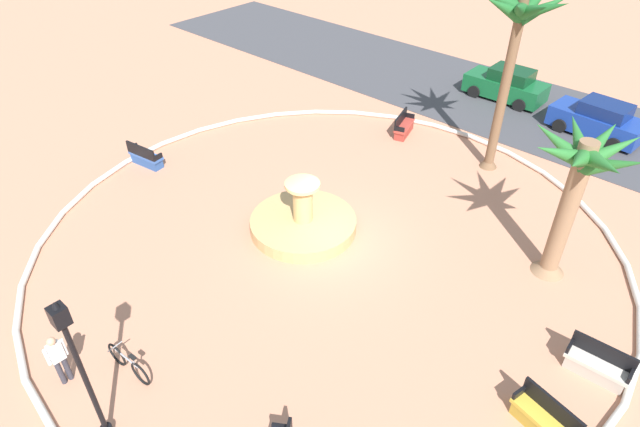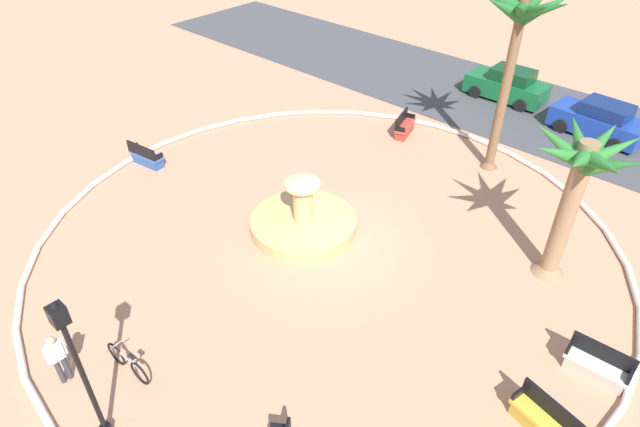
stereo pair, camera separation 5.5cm
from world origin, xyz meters
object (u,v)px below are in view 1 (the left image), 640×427
Objects in this scene: bench_southwest at (146,158)px; person_cyclist_helmet at (58,357)px; bench_southeast at (544,421)px; palm_tree_near_fountain at (579,177)px; parked_car_second at (598,120)px; lamppost at (79,365)px; bicycle_red_frame at (128,364)px; fountain at (303,222)px; bench_west at (404,127)px; parked_car_leftmost at (506,85)px; bench_north at (597,366)px; palm_tree_by_curb at (518,27)px.

person_cyclist_helmet is at bearing -44.12° from bench_southwest.
bench_southwest is 1.01× the size of person_cyclist_helmet.
bench_southeast and bench_southwest have the same top height.
bench_southeast is at bearing -68.12° from palm_tree_near_fountain.
person_cyclist_helmet is 0.40× the size of parked_car_second.
person_cyclist_helmet is at bearing -121.17° from palm_tree_near_fountain.
bench_southeast is 17.52m from bench_southwest.
bench_southeast is 0.41× the size of parked_car_second.
lamppost reaches higher than bicycle_red_frame.
person_cyclist_helmet reaches higher than bench_southeast.
palm_tree_near_fountain is at bearing 26.62° from fountain.
bench_west is 17.62m from lamppost.
fountain is 2.25× the size of bench_southeast.
parked_car_leftmost is at bearing 169.79° from parked_car_second.
parked_car_leftmost and parked_car_second have the same top height.
person_cyclist_helmet is 23.39m from parked_car_second.
palm_tree_near_fountain is at bearing 66.88° from lamppost.
palm_tree_near_fountain is at bearing 111.88° from bench_southeast.
fountain is at bearing -79.81° from bench_west.
bench_southeast is (2.22, -5.52, -3.25)m from palm_tree_near_fountain.
bench_southwest is 0.41× the size of parked_car_leftmost.
parked_car_leftmost reaches higher than person_cyclist_helmet.
palm_tree_near_fountain is at bearing 17.93° from bench_southwest.
lamppost reaches higher than bench_north.
bench_southwest is (-17.51, 0.57, 0.00)m from bench_southeast.
bicycle_red_frame is 21.96m from parked_car_second.
palm_tree_by_curb reaches higher than bench_north.
parked_car_leftmost reaches higher than bench_southwest.
person_cyclist_helmet is at bearing -91.02° from fountain.
bench_north is 0.36× the size of lamppost.
person_cyclist_helmet is (-9.76, -6.94, 0.57)m from bench_southeast.
palm_tree_by_curb is at bearing 71.22° from fountain.
palm_tree_by_curb is 1.79× the size of parked_car_leftmost.
bench_north is at bearing -46.96° from palm_tree_by_curb.
palm_tree_near_fountain is at bearing 59.90° from bicycle_red_frame.
palm_tree_near_fountain is 0.70× the size of palm_tree_by_curb.
fountain is 2.31× the size of bench_north.
bench_southeast is 10.60m from lamppost.
bench_west is 13.75m from bench_north.
bench_west is 11.47m from bench_southwest.
lamppost is 2.73× the size of person_cyclist_helmet.
lamppost is (2.02, -8.87, 2.32)m from fountain.
bench_north is at bearing -33.67° from bench_west.
bench_southwest is 0.96× the size of bicycle_red_frame.
bench_southeast is at bearing 42.90° from lamppost.
bicycle_red_frame is (-9.08, -8.16, 0.04)m from bench_north.
palm_tree_near_fountain is 5.16m from bench_north.
bench_southwest is 18.07m from parked_car_leftmost.
palm_tree_by_curb is 17.98m from person_cyclist_helmet.
fountain is 9.98m from bench_north.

